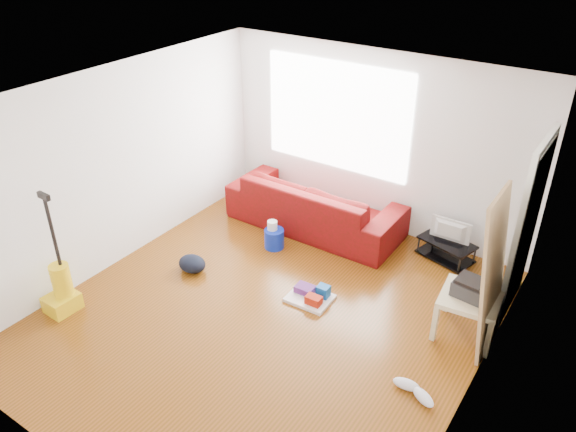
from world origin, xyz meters
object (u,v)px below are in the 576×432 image
Objects in this scene: bucket at (274,247)px; backpack at (193,270)px; sofa at (314,227)px; cleaning_tray at (311,296)px; vacuum at (61,289)px; tv_stand at (446,249)px; side_table at (470,302)px.

backpack is (-0.55, -1.03, 0.00)m from bucket.
cleaning_tray is (0.85, -1.45, 0.06)m from sofa.
cleaning_tray is at bearing 39.19° from vacuum.
sofa is 3.48m from vacuum.
bucket is 0.18× the size of vacuum.
tv_stand is 2.27m from bucket.
vacuum reaches higher than sofa.
tv_stand is at bearing 40.10° from backpack.
cleaning_tray is 0.35× the size of vacuum.
side_table is 4.51m from vacuum.
sofa is 3.73× the size of side_table.
sofa is 0.78m from bucket.
sofa reaches higher than cleaning_tray.
side_table reaches higher than backpack.
sofa reaches higher than tv_stand.
vacuum reaches higher than bucket.
vacuum is (-3.26, -3.44, 0.13)m from tv_stand.
bucket is at bearing -137.53° from tv_stand.
bucket is at bearing 146.03° from cleaning_tray.
cleaning_tray reaches higher than bucket.
vacuum is at bearing -115.60° from backpack.
cleaning_tray is at bearing -165.11° from side_table.
side_table reaches higher than cleaning_tray.
tv_stand is at bearing -171.68° from sofa.
side_table reaches higher than tv_stand.
bucket is 1.16m from backpack.
vacuum reaches higher than tv_stand.
tv_stand is 1.47m from side_table.
cleaning_tray is 1.40× the size of backpack.
side_table reaches higher than bucket.
tv_stand is 3.29m from backpack.
sofa is at bearing -156.32° from tv_stand.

